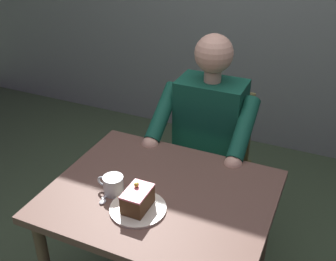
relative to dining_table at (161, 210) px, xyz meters
The scene contains 7 objects.
dining_table is the anchor object (origin of this frame).
chair 0.75m from the dining_table, 90.00° to the right, with size 0.42×0.42×0.88m.
seated_person 0.57m from the dining_table, 90.00° to the right, with size 0.53×0.58×1.26m.
dessert_plate 0.18m from the dining_table, 74.97° to the left, with size 0.23×0.23×0.01m, color silver.
cake_slice 0.21m from the dining_table, 74.91° to the left, with size 0.09×0.14×0.11m.
coffee_cup 0.25m from the dining_table, 24.45° to the left, with size 0.12×0.09×0.08m.
dessert_spoon 0.25m from the dining_table, 33.97° to the left, with size 0.04×0.14×0.01m.
Camera 1 is at (-0.59, 1.25, 1.83)m, focal length 43.49 mm.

